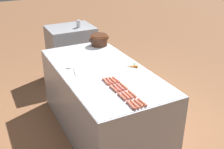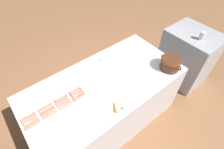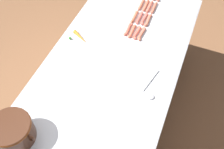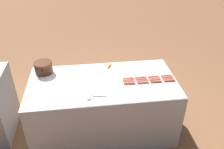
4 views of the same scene
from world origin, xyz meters
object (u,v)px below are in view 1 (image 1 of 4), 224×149
(hot_dog_4, at_px, (135,104))
(carrot, at_px, (131,66))
(hot_dog_2, at_px, (113,89))
(hot_dog_14, at_px, (124,86))
(hot_dog_5, at_px, (125,95))
(hot_dog_13, at_px, (132,94))
(hot_dog_12, at_px, (142,102))
(hot_dog_1, at_px, (122,96))
(bean_pot, at_px, (99,39))
(hot_dog_0, at_px, (131,105))
(serving_spoon, at_px, (71,69))
(hot_dog_9, at_px, (129,95))
(hot_dog_8, at_px, (139,103))
(hot_dog_6, at_px, (117,88))
(hot_dog_7, at_px, (109,81))
(soda_can, at_px, (78,24))
(hot_dog_10, at_px, (120,87))
(hot_dog_15, at_px, (116,80))
(hot_dog_11, at_px, (113,80))
(hot_dog_3, at_px, (106,82))
(back_cabinet, at_px, (72,53))

(hot_dog_4, bearing_deg, carrot, 61.62)
(hot_dog_2, relative_size, hot_dog_14, 1.00)
(hot_dog_5, distance_m, hot_dog_13, 0.08)
(hot_dog_13, relative_size, carrot, 0.96)
(hot_dog_12, height_order, hot_dog_13, same)
(hot_dog_1, relative_size, bean_pot, 0.50)
(hot_dog_0, height_order, serving_spoon, hot_dog_0)
(hot_dog_5, bearing_deg, serving_spoon, 107.57)
(hot_dog_9, bearing_deg, hot_dog_8, -88.29)
(hot_dog_6, xyz_separation_m, hot_dog_7, (0.00, 0.19, 0.00))
(hot_dog_0, height_order, hot_dog_7, same)
(hot_dog_8, distance_m, hot_dog_14, 0.36)
(hot_dog_9, distance_m, soda_can, 2.27)
(hot_dog_10, xyz_separation_m, carrot, (0.38, 0.41, 0.00))
(hot_dog_15, bearing_deg, hot_dog_11, 165.79)
(hot_dog_5, height_order, hot_dog_6, same)
(hot_dog_1, relative_size, hot_dog_13, 1.00)
(hot_dog_3, bearing_deg, bean_pot, 68.93)
(hot_dog_6, height_order, hot_dog_13, same)
(hot_dog_4, relative_size, hot_dog_10, 1.00)
(hot_dog_9, bearing_deg, hot_dog_14, 75.78)
(hot_dog_1, xyz_separation_m, hot_dog_15, (0.12, 0.35, 0.00))
(hot_dog_2, xyz_separation_m, hot_dog_14, (0.13, 0.00, 0.00))
(hot_dog_13, xyz_separation_m, carrot, (0.33, 0.59, 0.00))
(hot_dog_7, bearing_deg, hot_dog_13, -77.33)
(hot_dog_14, bearing_deg, hot_dog_4, -103.21)
(back_cabinet, relative_size, hot_dog_9, 6.00)
(hot_dog_8, bearing_deg, hot_dog_6, 97.39)
(hot_dog_2, bearing_deg, hot_dog_4, -83.77)
(hot_dog_1, relative_size, carrot, 0.96)
(hot_dog_0, relative_size, serving_spoon, 0.59)
(hot_dog_0, bearing_deg, hot_dog_12, 0.58)
(back_cabinet, bearing_deg, hot_dog_10, -95.24)
(hot_dog_5, height_order, hot_dog_12, same)
(hot_dog_5, relative_size, hot_dog_13, 1.00)
(hot_dog_5, distance_m, hot_dog_8, 0.19)
(bean_pot, bearing_deg, carrot, -89.16)
(hot_dog_9, height_order, hot_dog_12, same)
(hot_dog_14, bearing_deg, soda_can, 82.45)
(hot_dog_13, distance_m, hot_dog_15, 0.35)
(hot_dog_11, bearing_deg, bean_pot, 72.55)
(hot_dog_10, bearing_deg, hot_dog_2, 178.54)
(hot_dog_6, xyz_separation_m, serving_spoon, (-0.27, 0.69, -0.01))
(hot_dog_4, distance_m, bean_pot, 1.73)
(back_cabinet, xyz_separation_m, hot_dog_13, (-0.16, -2.34, 0.40))
(hot_dog_0, bearing_deg, soda_can, 80.67)
(hot_dog_6, bearing_deg, soda_can, 80.12)
(hot_dog_1, xyz_separation_m, hot_dog_3, (0.00, 0.36, 0.00))
(hot_dog_3, height_order, hot_dog_5, same)
(hot_dog_11, bearing_deg, back_cabinet, 84.37)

